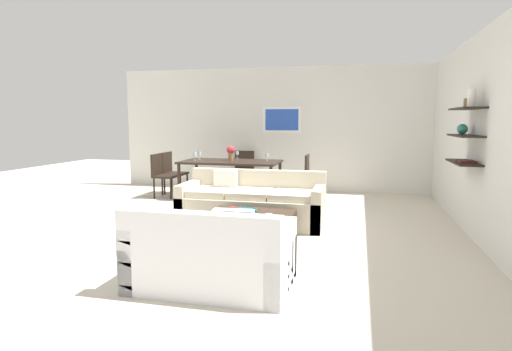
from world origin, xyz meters
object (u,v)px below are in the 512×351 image
at_px(apple_on_coffee_table, 233,209).
at_px(dining_chair_left_near, 162,172).
at_px(wine_glass_left_far, 199,154).
at_px(candle_jar, 269,217).
at_px(dining_chair_head, 243,168).
at_px(dining_chair_right_far, 301,174).
at_px(wine_glass_left_near, 195,154).
at_px(centerpiece_vase, 231,152).
at_px(dining_table, 231,164).
at_px(dining_chair_left_far, 172,170).
at_px(wine_glass_right_far, 267,156).
at_px(wine_glass_head, 237,153).
at_px(decorative_bowl, 246,212).
at_px(coffee_table, 247,231).
at_px(loveseat_white, 212,256).
at_px(sofa_beige, 252,204).

height_order(apple_on_coffee_table, dining_chair_left_near, dining_chair_left_near).
relative_size(apple_on_coffee_table, wine_glass_left_far, 0.49).
bearing_deg(candle_jar, dining_chair_head, 109.50).
height_order(dining_chair_right_far, wine_glass_left_far, wine_glass_left_far).
xyz_separation_m(wine_glass_left_near, centerpiece_vase, (0.70, 0.17, 0.05)).
bearing_deg(dining_table, dining_chair_left_far, 170.46).
height_order(dining_chair_left_far, wine_glass_left_far, wine_glass_left_far).
height_order(dining_chair_right_far, wine_glass_right_far, wine_glass_right_far).
relative_size(apple_on_coffee_table, wine_glass_head, 0.51).
relative_size(dining_chair_head, centerpiece_vase, 2.97).
relative_size(dining_chair_head, dining_chair_left_near, 1.00).
bearing_deg(dining_chair_right_far, wine_glass_head, 170.80).
bearing_deg(dining_chair_right_far, centerpiece_vase, -172.29).
bearing_deg(apple_on_coffee_table, wine_glass_head, 105.39).
height_order(wine_glass_head, wine_glass_left_far, wine_glass_left_far).
relative_size(decorative_bowl, wine_glass_head, 1.79).
height_order(coffee_table, dining_chair_head, dining_chair_head).
distance_m(loveseat_white, wine_glass_right_far, 4.57).
height_order(decorative_bowl, dining_table, dining_table).
bearing_deg(wine_glass_left_far, dining_chair_left_far, 171.13).
bearing_deg(loveseat_white, wine_glass_right_far, 95.76).
xyz_separation_m(apple_on_coffee_table, dining_chair_head, (-0.93, 3.85, 0.08)).
relative_size(loveseat_white, coffee_table, 1.34).
relative_size(coffee_table, dining_chair_head, 1.24).
bearing_deg(centerpiece_vase, dining_table, -74.96).
relative_size(dining_table, wine_glass_left_far, 11.46).
distance_m(dining_table, dining_chair_left_far, 1.41).
xyz_separation_m(candle_jar, dining_chair_head, (-1.45, 4.10, 0.09)).
xyz_separation_m(dining_chair_left_far, centerpiece_vase, (1.37, -0.19, 0.42)).
bearing_deg(dining_chair_left_near, coffee_table, -48.19).
bearing_deg(wine_glass_left_far, dining_chair_right_far, 2.86).
bearing_deg(wine_glass_head, wine_glass_left_near, -140.66).
relative_size(candle_jar, dining_chair_left_far, 0.10).
bearing_deg(wine_glass_right_far, candle_jar, -77.34).
bearing_deg(loveseat_white, dining_table, 104.88).
height_order(loveseat_white, coffee_table, loveseat_white).
bearing_deg(decorative_bowl, coffee_table, -60.95).
relative_size(decorative_bowl, dining_chair_right_far, 0.33).
bearing_deg(dining_table, candle_jar, -65.45).
bearing_deg(sofa_beige, centerpiece_vase, 115.52).
bearing_deg(apple_on_coffee_table, wine_glass_right_far, 94.14).
bearing_deg(dining_chair_left_far, wine_glass_right_far, -2.86).
relative_size(sofa_beige, wine_glass_right_far, 14.46).
bearing_deg(dining_chair_right_far, loveseat_white, -92.63).
bearing_deg(dining_chair_head, apple_on_coffee_table, -76.40).
height_order(apple_on_coffee_table, dining_chair_left_far, dining_chair_left_far).
distance_m(sofa_beige, apple_on_coffee_table, 1.02).
relative_size(apple_on_coffee_table, dining_chair_right_far, 0.09).
bearing_deg(wine_glass_head, decorative_bowl, -72.04).
bearing_deg(coffee_table, sofa_beige, 101.40).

